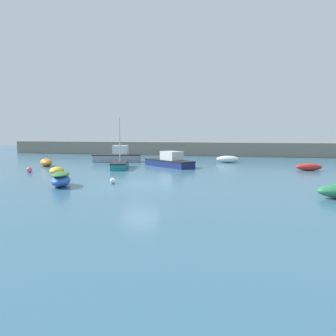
{
  "coord_description": "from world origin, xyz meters",
  "views": [
    {
      "loc": [
        7.07,
        -21.18,
        3.53
      ],
      "look_at": [
        0.5,
        6.31,
        0.51
      ],
      "focal_mm": 35.0,
      "sensor_mm": 36.0,
      "label": 1
    }
  ],
  "objects_px": {
    "rowboat_with_red_cover": "(61,179)",
    "open_tender_yellow": "(46,162)",
    "dinghy_near_pier": "(309,167)",
    "fishing_dinghy_green": "(57,171)",
    "motorboat_grey_hull": "(170,161)",
    "sailboat_short_mast": "(120,165)",
    "mooring_buoy_pink": "(29,170)",
    "rowboat_white_midwater": "(228,159)",
    "motorboat_with_cabin": "(118,156)",
    "mooring_buoy_white": "(113,181)"
  },
  "relations": [
    {
      "from": "dinghy_near_pier",
      "to": "motorboat_with_cabin",
      "type": "bearing_deg",
      "value": -17.1
    },
    {
      "from": "fishing_dinghy_green",
      "to": "mooring_buoy_pink",
      "type": "distance_m",
      "value": 3.32
    },
    {
      "from": "rowboat_with_red_cover",
      "to": "open_tender_yellow",
      "type": "height_order",
      "value": "rowboat_with_red_cover"
    },
    {
      "from": "motorboat_grey_hull",
      "to": "fishing_dinghy_green",
      "type": "relative_size",
      "value": 2.77
    },
    {
      "from": "motorboat_grey_hull",
      "to": "mooring_buoy_white",
      "type": "bearing_deg",
      "value": 123.21
    },
    {
      "from": "rowboat_white_midwater",
      "to": "mooring_buoy_pink",
      "type": "height_order",
      "value": "rowboat_white_midwater"
    },
    {
      "from": "sailboat_short_mast",
      "to": "open_tender_yellow",
      "type": "distance_m",
      "value": 8.75
    },
    {
      "from": "mooring_buoy_pink",
      "to": "open_tender_yellow",
      "type": "bearing_deg",
      "value": 110.32
    },
    {
      "from": "motorboat_grey_hull",
      "to": "mooring_buoy_white",
      "type": "distance_m",
      "value": 12.42
    },
    {
      "from": "motorboat_grey_hull",
      "to": "mooring_buoy_pink",
      "type": "relative_size",
      "value": 12.12
    },
    {
      "from": "fishing_dinghy_green",
      "to": "motorboat_with_cabin",
      "type": "height_order",
      "value": "motorboat_with_cabin"
    },
    {
      "from": "mooring_buoy_white",
      "to": "fishing_dinghy_green",
      "type": "bearing_deg",
      "value": 151.48
    },
    {
      "from": "rowboat_with_red_cover",
      "to": "dinghy_near_pier",
      "type": "bearing_deg",
      "value": 104.04
    },
    {
      "from": "open_tender_yellow",
      "to": "rowboat_white_midwater",
      "type": "bearing_deg",
      "value": 73.96
    },
    {
      "from": "motorboat_grey_hull",
      "to": "sailboat_short_mast",
      "type": "height_order",
      "value": "sailboat_short_mast"
    },
    {
      "from": "sailboat_short_mast",
      "to": "fishing_dinghy_green",
      "type": "distance_m",
      "value": 6.81
    },
    {
      "from": "motorboat_grey_hull",
      "to": "fishing_dinghy_green",
      "type": "distance_m",
      "value": 11.75
    },
    {
      "from": "motorboat_grey_hull",
      "to": "dinghy_near_pier",
      "type": "distance_m",
      "value": 13.66
    },
    {
      "from": "rowboat_white_midwater",
      "to": "fishing_dinghy_green",
      "type": "bearing_deg",
      "value": 50.46
    },
    {
      "from": "dinghy_near_pier",
      "to": "rowboat_white_midwater",
      "type": "bearing_deg",
      "value": -45.12
    },
    {
      "from": "fishing_dinghy_green",
      "to": "mooring_buoy_white",
      "type": "xyz_separation_m",
      "value": [
        6.66,
        -3.62,
        -0.13
      ]
    },
    {
      "from": "open_tender_yellow",
      "to": "mooring_buoy_pink",
      "type": "height_order",
      "value": "open_tender_yellow"
    },
    {
      "from": "mooring_buoy_pink",
      "to": "rowboat_with_red_cover",
      "type": "bearing_deg",
      "value": -41.63
    },
    {
      "from": "rowboat_with_red_cover",
      "to": "mooring_buoy_pink",
      "type": "xyz_separation_m",
      "value": [
        -6.92,
        6.15,
        -0.21
      ]
    },
    {
      "from": "open_tender_yellow",
      "to": "mooring_buoy_pink",
      "type": "distance_m",
      "value": 6.07
    },
    {
      "from": "rowboat_with_red_cover",
      "to": "open_tender_yellow",
      "type": "xyz_separation_m",
      "value": [
        -9.03,
        11.84,
        -0.07
      ]
    },
    {
      "from": "motorboat_grey_hull",
      "to": "sailboat_short_mast",
      "type": "relative_size",
      "value": 1.23
    },
    {
      "from": "open_tender_yellow",
      "to": "dinghy_near_pier",
      "type": "relative_size",
      "value": 1.21
    },
    {
      "from": "open_tender_yellow",
      "to": "mooring_buoy_white",
      "type": "distance_m",
      "value": 15.66
    },
    {
      "from": "rowboat_white_midwater",
      "to": "motorboat_with_cabin",
      "type": "distance_m",
      "value": 13.42
    },
    {
      "from": "fishing_dinghy_green",
      "to": "mooring_buoy_white",
      "type": "bearing_deg",
      "value": -141.15
    },
    {
      "from": "motorboat_grey_hull",
      "to": "rowboat_with_red_cover",
      "type": "relative_size",
      "value": 2.12
    },
    {
      "from": "rowboat_white_midwater",
      "to": "sailboat_short_mast",
      "type": "bearing_deg",
      "value": 44.55
    },
    {
      "from": "rowboat_white_midwater",
      "to": "open_tender_yellow",
      "type": "xyz_separation_m",
      "value": [
        -18.9,
        -8.66,
        -0.02
      ]
    },
    {
      "from": "motorboat_with_cabin",
      "to": "mooring_buoy_white",
      "type": "relative_size",
      "value": 14.77
    },
    {
      "from": "mooring_buoy_pink",
      "to": "mooring_buoy_white",
      "type": "relative_size",
      "value": 1.22
    },
    {
      "from": "motorboat_grey_hull",
      "to": "mooring_buoy_white",
      "type": "xyz_separation_m",
      "value": [
        -1.19,
        -12.36,
        -0.37
      ]
    },
    {
      "from": "open_tender_yellow",
      "to": "mooring_buoy_white",
      "type": "bearing_deg",
      "value": 9.34
    },
    {
      "from": "fishing_dinghy_green",
      "to": "sailboat_short_mast",
      "type": "bearing_deg",
      "value": -52.58
    },
    {
      "from": "motorboat_grey_hull",
      "to": "sailboat_short_mast",
      "type": "distance_m",
      "value": 5.28
    },
    {
      "from": "dinghy_near_pier",
      "to": "fishing_dinghy_green",
      "type": "bearing_deg",
      "value": 16.48
    },
    {
      "from": "rowboat_with_red_cover",
      "to": "fishing_dinghy_green",
      "type": "distance_m",
      "value": 6.54
    },
    {
      "from": "rowboat_with_red_cover",
      "to": "mooring_buoy_pink",
      "type": "bearing_deg",
      "value": -155.27
    },
    {
      "from": "sailboat_short_mast",
      "to": "rowboat_with_red_cover",
      "type": "height_order",
      "value": "sailboat_short_mast"
    },
    {
      "from": "sailboat_short_mast",
      "to": "open_tender_yellow",
      "type": "height_order",
      "value": "sailboat_short_mast"
    },
    {
      "from": "motorboat_grey_hull",
      "to": "mooring_buoy_white",
      "type": "height_order",
      "value": "motorboat_grey_hull"
    },
    {
      "from": "sailboat_short_mast",
      "to": "rowboat_with_red_cover",
      "type": "distance_m",
      "value": 11.3
    },
    {
      "from": "mooring_buoy_pink",
      "to": "fishing_dinghy_green",
      "type": "bearing_deg",
      "value": -13.1
    },
    {
      "from": "rowboat_with_red_cover",
      "to": "dinghy_near_pier",
      "type": "height_order",
      "value": "rowboat_with_red_cover"
    },
    {
      "from": "open_tender_yellow",
      "to": "dinghy_near_pier",
      "type": "height_order",
      "value": "open_tender_yellow"
    }
  ]
}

